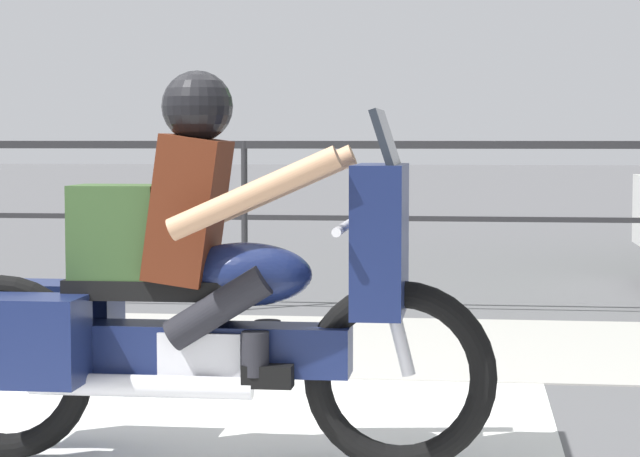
# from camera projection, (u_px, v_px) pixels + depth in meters

# --- Properties ---
(sidewalk_band) EXTENTS (44.00, 2.40, 0.01)m
(sidewalk_band) POSITION_uv_depth(u_px,v_px,m) (202.00, 341.00, 8.28)
(sidewalk_band) COLOR #A8A59E
(sidewalk_band) RESTS_ON ground
(fence_railing) EXTENTS (36.00, 0.05, 1.33)m
(fence_railing) POSITION_uv_depth(u_px,v_px,m) (244.00, 178.00, 9.76)
(fence_railing) COLOR #232326
(fence_railing) RESTS_ON ground
(motorcycle) EXTENTS (2.44, 0.76, 1.62)m
(motorcycle) POSITION_uv_depth(u_px,v_px,m) (194.00, 295.00, 5.09)
(motorcycle) COLOR black
(motorcycle) RESTS_ON ground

